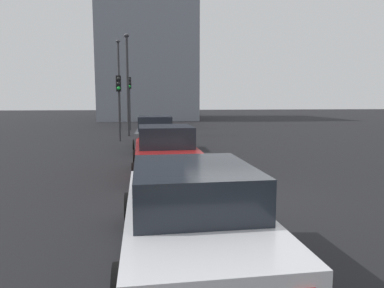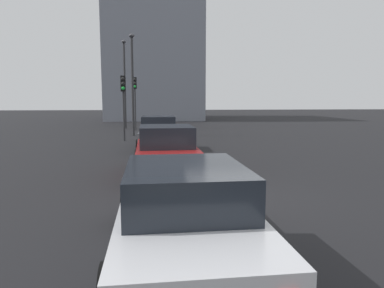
{
  "view_description": "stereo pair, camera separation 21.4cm",
  "coord_description": "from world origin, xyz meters",
  "views": [
    {
      "loc": [
        -7.82,
        2.21,
        2.35
      ],
      "look_at": [
        1.47,
        0.99,
        1.16
      ],
      "focal_mm": 32.12,
      "sensor_mm": 36.0,
      "label": 1
    },
    {
      "loc": [
        -7.84,
        1.99,
        2.35
      ],
      "look_at": [
        1.47,
        0.99,
        1.16
      ],
      "focal_mm": 32.12,
      "sensor_mm": 36.0,
      "label": 2
    }
  ],
  "objects": [
    {
      "name": "car_red_right_second",
      "position": [
        2.92,
        1.65,
        0.75
      ],
      "size": [
        4.16,
        2.13,
        1.57
      ],
      "rotation": [
        0.0,
        0.0,
        0.02
      ],
      "color": "maroon",
      "rests_on": "ground_plane"
    },
    {
      "name": "car_grey_right_lead",
      "position": [
        8.78,
        1.82,
        0.77
      ],
      "size": [
        4.51,
        2.05,
        1.61
      ],
      "rotation": [
        0.0,
        0.0,
        -0.02
      ],
      "color": "slate",
      "rests_on": "ground_plane"
    },
    {
      "name": "street_lamp_far",
      "position": [
        15.37,
        3.43,
        3.96
      ],
      "size": [
        0.56,
        0.36,
        6.64
      ],
      "color": "#2D2D30",
      "rests_on": "ground_plane"
    },
    {
      "name": "ground_plane",
      "position": [
        0.0,
        0.0,
        -0.1
      ],
      "size": [
        160.0,
        160.0,
        0.2
      ],
      "primitive_type": "cube",
      "color": "black"
    },
    {
      "name": "traffic_light_near_left",
      "position": [
        12.38,
        3.79,
        2.71
      ],
      "size": [
        0.32,
        0.29,
        3.76
      ],
      "rotation": [
        0.0,
        0.0,
        3.18
      ],
      "color": "#2D2D30",
      "rests_on": "ground_plane"
    },
    {
      "name": "building_facade_left",
      "position": [
        38.42,
        2.0,
        8.73
      ],
      "size": [
        15.01,
        11.47,
        17.46
      ],
      "primitive_type": "cube",
      "color": "gray",
      "rests_on": "ground_plane"
    },
    {
      "name": "traffic_light_near_right",
      "position": [
        19.86,
        3.54,
        2.99
      ],
      "size": [
        0.32,
        0.3,
        4.16
      ],
      "rotation": [
        0.0,
        0.0,
        3.24
      ],
      "color": "#2D2D30",
      "rests_on": "ground_plane"
    },
    {
      "name": "car_white_right_third",
      "position": [
        -2.96,
        1.58,
        0.71
      ],
      "size": [
        4.64,
        2.14,
        1.45
      ],
      "rotation": [
        0.0,
        0.0,
        0.02
      ],
      "color": "silver",
      "rests_on": "ground_plane"
    },
    {
      "name": "street_lamp_kerbside",
      "position": [
        21.48,
        4.45,
        4.28
      ],
      "size": [
        0.56,
        0.36,
        7.26
      ],
      "color": "#2D2D30",
      "rests_on": "ground_plane"
    }
  ]
}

